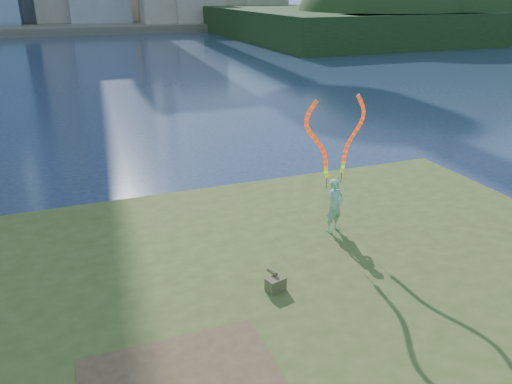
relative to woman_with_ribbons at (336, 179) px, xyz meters
name	(u,v)px	position (x,y,z in m)	size (l,w,h in m)	color
ground	(249,301)	(-2.78, -1.17, -2.26)	(320.00, 320.00, 0.00)	#19253F
grassy_knoll	(290,351)	(-2.78, -3.46, -1.92)	(20.00, 18.00, 0.80)	#364518
far_shore	(76,24)	(-2.78, 93.83, -1.66)	(320.00, 40.00, 1.20)	#4C4738
wooded_hill	(462,31)	(56.79, 58.79, -2.10)	(78.00, 50.00, 63.00)	black
woman_with_ribbons	(336,179)	(0.00, 0.00, 0.00)	(1.86, 0.71, 3.85)	#167830
canvas_bag	(275,283)	(-2.51, -2.06, -1.30)	(0.45, 0.51, 0.38)	#473F24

